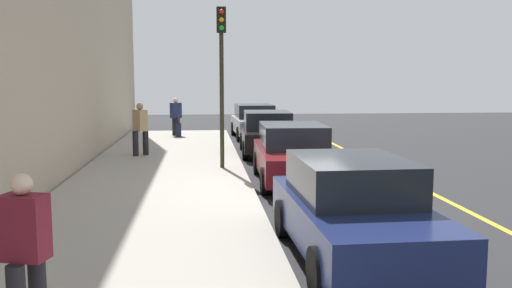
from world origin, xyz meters
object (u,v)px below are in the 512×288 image
parked_car_silver (255,121)px  pedestrian_tan_coat (140,128)px  parked_car_navy (353,209)px  pedestrian_burgundy_coat (25,249)px  pedestrian_navy_coat (176,116)px  parked_car_black (267,133)px  traffic_light_pole (222,61)px  parked_car_maroon (293,154)px  rolling_suitcase (179,130)px

parked_car_silver → pedestrian_tan_coat: pedestrian_tan_coat is taller
parked_car_navy → pedestrian_burgundy_coat: 4.66m
parked_car_silver → pedestrian_navy_coat: bearing=-88.9°
parked_car_silver → pedestrian_tan_coat: bearing=-35.0°
parked_car_black → traffic_light_pole: (3.79, -1.76, 2.43)m
pedestrian_burgundy_coat → traffic_light_pole: 10.57m
parked_car_navy → parked_car_maroon: bearing=179.0°
pedestrian_tan_coat → traffic_light_pole: (2.73, 2.60, 2.11)m
pedestrian_tan_coat → pedestrian_burgundy_coat: bearing=1.2°
parked_car_silver → pedestrian_burgundy_coat: size_ratio=2.60×
rolling_suitcase → parked_car_navy: bearing=11.4°
parked_car_navy → rolling_suitcase: (-16.14, -3.27, -0.31)m
pedestrian_burgundy_coat → pedestrian_tan_coat: bearing=-178.8°
parked_car_silver → pedestrian_navy_coat: size_ratio=2.53×
pedestrian_navy_coat → traffic_light_pole: bearing=10.9°
parked_car_navy → pedestrian_tan_coat: 11.29m
parked_car_black → pedestrian_burgundy_coat: bearing=-16.4°
pedestrian_burgundy_coat → traffic_light_pole: (-10.08, 2.32, 2.17)m
parked_car_silver → parked_car_maroon: (10.70, -0.02, 0.00)m
parked_car_black → parked_car_maroon: (5.45, 0.02, 0.00)m
pedestrian_burgundy_coat → parked_car_navy: bearing=120.7°
parked_car_maroon → pedestrian_navy_coat: 11.19m
parked_car_maroon → parked_car_silver: bearing=179.9°
parked_car_black → pedestrian_tan_coat: pedestrian_tan_coat is taller
pedestrian_burgundy_coat → traffic_light_pole: bearing=167.0°
parked_car_navy → traffic_light_pole: size_ratio=0.94×
parked_car_maroon → rolling_suitcase: bearing=-161.5°
parked_car_silver → parked_car_black: bearing=-0.5°
parked_car_silver → parked_car_navy: (16.74, -0.13, 0.00)m
pedestrian_navy_coat → rolling_suitcase: bearing=13.8°
parked_car_silver → pedestrian_tan_coat: 7.69m
pedestrian_burgundy_coat → pedestrian_tan_coat: size_ratio=0.94×
rolling_suitcase → pedestrian_tan_coat: bearing=-10.1°
parked_car_navy → parked_car_silver: bearing=179.6°
parked_car_black → pedestrian_burgundy_coat: (13.87, -4.08, 0.27)m
parked_car_silver → rolling_suitcase: size_ratio=4.47×
pedestrian_navy_coat → pedestrian_tan_coat: pedestrian_tan_coat is taller
pedestrian_navy_coat → traffic_light_pole: size_ratio=0.37×
parked_car_silver → parked_car_maroon: size_ratio=0.95×
pedestrian_burgundy_coat → parked_car_maroon: bearing=154.0°
parked_car_black → parked_car_navy: bearing=-0.4°
parked_car_black → traffic_light_pole: bearing=-24.9°
pedestrian_navy_coat → parked_car_black: bearing=33.9°
pedestrian_tan_coat → traffic_light_pole: 4.33m
parked_car_black → rolling_suitcase: parked_car_black is taller
parked_car_silver → parked_car_black: (5.25, -0.04, 0.00)m
parked_car_black → parked_car_maroon: size_ratio=0.97×
pedestrian_tan_coat → rolling_suitcase: size_ratio=1.83×
parked_car_maroon → parked_car_navy: size_ratio=1.05×
parked_car_silver → rolling_suitcase: parked_car_silver is taller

